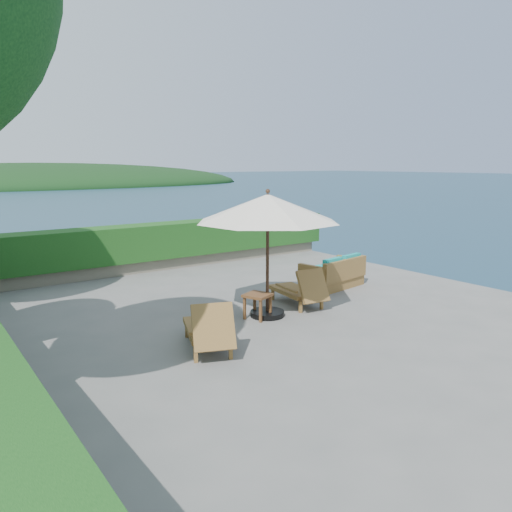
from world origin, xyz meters
TOP-DOWN VIEW (x-y plane):
  - ground at (0.00, 0.00)m, footprint 12.00×12.00m
  - foundation at (0.00, 0.00)m, footprint 12.00×12.00m
  - ocean at (0.00, 0.00)m, footprint 600.00×600.00m
  - offshore_island at (25.00, 140.00)m, footprint 126.00×57.60m
  - planter_wall_far at (0.00, 5.60)m, footprint 12.00×0.60m
  - hedge_far at (0.00, 5.60)m, footprint 12.40×0.90m
  - patio_umbrella at (-0.01, -0.03)m, footprint 3.49×3.49m
  - lounge_left at (-1.96, -1.00)m, footprint 1.20×1.74m
  - lounge_right at (1.02, 0.15)m, footprint 0.83×1.62m
  - side_table at (-0.26, -0.04)m, footprint 0.63×0.63m
  - wicker_loveseat at (2.81, 0.92)m, footprint 1.82×1.13m

SIDE VIEW (x-z plane):
  - offshore_island at x=25.00m, z-range -9.30..3.30m
  - ocean at x=0.00m, z-range -3.00..-3.00m
  - foundation at x=0.00m, z-range -3.05..-0.05m
  - ground at x=0.00m, z-range 0.00..0.00m
  - planter_wall_far at x=0.00m, z-range 0.00..0.36m
  - wicker_loveseat at x=2.81m, z-range -0.09..0.74m
  - lounge_right at x=1.02m, z-range -0.07..0.82m
  - lounge_left at x=-1.96m, z-range -0.08..0.85m
  - side_table at x=-0.26m, z-range 0.17..0.68m
  - hedge_far at x=0.00m, z-range 0.35..1.35m
  - patio_umbrella at x=-0.01m, z-range 0.90..3.50m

